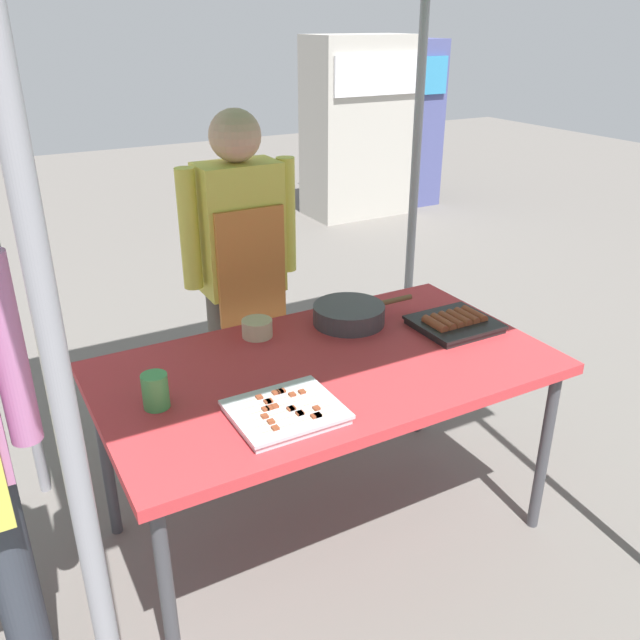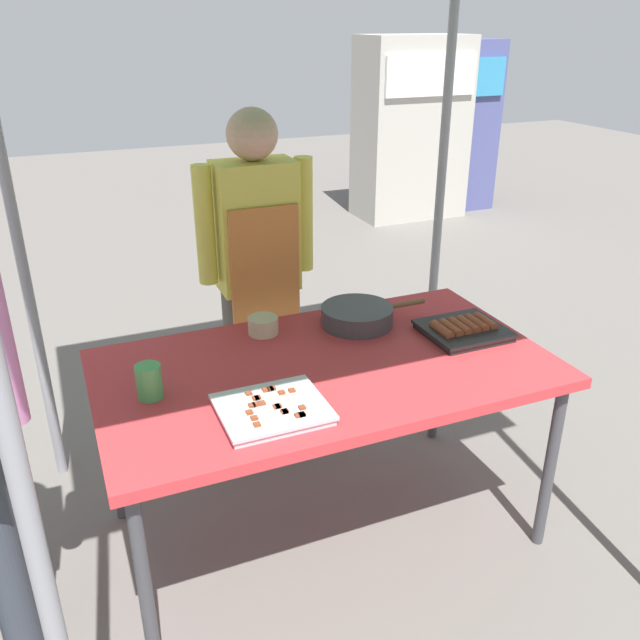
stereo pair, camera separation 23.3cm
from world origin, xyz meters
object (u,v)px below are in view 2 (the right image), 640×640
at_px(tray_meat_skewers, 272,409).
at_px(cooking_wok, 358,315).
at_px(neighbor_stall_left, 440,126).
at_px(condiment_bowl, 263,325).
at_px(vendor_woman, 258,259).
at_px(drink_cup_near_edge, 149,382).
at_px(stall_table, 325,377).
at_px(tray_grilled_sausages, 464,330).
at_px(neighbor_stall_right, 411,129).

relative_size(tray_meat_skewers, cooking_wok, 0.74).
xyz_separation_m(cooking_wok, neighbor_stall_left, (2.86, 3.94, 0.06)).
relative_size(condiment_bowl, neighbor_stall_left, 0.07).
bearing_deg(condiment_bowl, vendor_woman, 74.49).
bearing_deg(drink_cup_near_edge, neighbor_stall_left, 48.38).
bearing_deg(stall_table, cooking_wok, 45.78).
distance_m(tray_grilled_sausages, drink_cup_near_edge, 1.20).
distance_m(stall_table, neighbor_stall_right, 4.78).
distance_m(tray_meat_skewers, drink_cup_near_edge, 0.42).
xyz_separation_m(stall_table, neighbor_stall_right, (2.64, 3.99, 0.17)).
bearing_deg(cooking_wok, condiment_bowl, 169.78).
distance_m(condiment_bowl, neighbor_stall_right, 4.59).
relative_size(drink_cup_near_edge, neighbor_stall_right, 0.07).
bearing_deg(stall_table, tray_grilled_sausages, 1.02).
xyz_separation_m(tray_meat_skewers, neighbor_stall_right, (2.92, 4.22, 0.10)).
relative_size(drink_cup_near_edge, vendor_woman, 0.07).
bearing_deg(vendor_woman, tray_grilled_sausages, 130.63).
xyz_separation_m(condiment_bowl, drink_cup_near_edge, (-0.49, -0.31, 0.02)).
height_order(condiment_bowl, drink_cup_near_edge, drink_cup_near_edge).
xyz_separation_m(drink_cup_near_edge, vendor_woman, (0.60, 0.70, 0.11)).
xyz_separation_m(stall_table, neighbor_stall_left, (3.11, 4.20, 0.15)).
distance_m(stall_table, cooking_wok, 0.37).
xyz_separation_m(drink_cup_near_edge, neighbor_stall_left, (3.72, 4.19, 0.04)).
relative_size(vendor_woman, neighbor_stall_right, 0.89).
height_order(condiment_bowl, neighbor_stall_right, neighbor_stall_right).
bearing_deg(stall_table, condiment_bowl, 111.02).
height_order(drink_cup_near_edge, neighbor_stall_right, neighbor_stall_right).
distance_m(stall_table, neighbor_stall_left, 5.23).
bearing_deg(neighbor_stall_left, tray_meat_skewers, -127.39).
relative_size(neighbor_stall_left, neighbor_stall_right, 0.97).
distance_m(drink_cup_near_edge, neighbor_stall_left, 5.60).
xyz_separation_m(condiment_bowl, neighbor_stall_right, (2.76, 3.66, 0.09)).
bearing_deg(tray_grilled_sausages, neighbor_stall_right, 62.73).
bearing_deg(vendor_woman, condiment_bowl, 74.49).
xyz_separation_m(vendor_woman, neighbor_stall_left, (3.13, 3.48, -0.07)).
bearing_deg(condiment_bowl, tray_meat_skewers, -105.67).
relative_size(cooking_wok, drink_cup_near_edge, 3.88).
distance_m(stall_table, tray_grilled_sausages, 0.59).
bearing_deg(tray_meat_skewers, tray_grilled_sausages, 16.00).
distance_m(tray_meat_skewers, vendor_woman, 1.00).
distance_m(stall_table, tray_meat_skewers, 0.38).
bearing_deg(cooking_wok, vendor_woman, 120.21).
bearing_deg(neighbor_stall_left, tray_grilled_sausages, -121.06).
height_order(stall_table, vendor_woman, vendor_woman).
bearing_deg(vendor_woman, stall_table, 91.32).
relative_size(tray_meat_skewers, drink_cup_near_edge, 2.86).
xyz_separation_m(cooking_wok, condiment_bowl, (-0.37, 0.07, -0.01)).
bearing_deg(neighbor_stall_right, neighbor_stall_left, 24.18).
relative_size(tray_grilled_sausages, neighbor_stall_right, 0.18).
bearing_deg(stall_table, neighbor_stall_right, 56.52).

